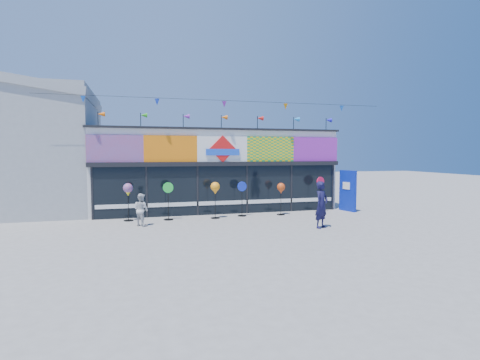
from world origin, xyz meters
name	(u,v)px	position (x,y,z in m)	size (l,w,h in m)	color
ground	(242,228)	(0.00, 0.00, 0.00)	(80.00, 80.00, 0.00)	slate
kite_shop	(212,169)	(0.00, 5.94, 2.05)	(16.00, 5.70, 5.31)	white
neighbour_building	(9,147)	(-10.00, 7.00, 3.20)	(8.18, 7.20, 6.87)	#9C9EA1
blue_sign	(348,191)	(6.28, 2.74, 1.03)	(0.40, 1.03, 2.04)	#0B23A7
spinner_0	(128,191)	(-4.28, 2.74, 1.29)	(0.41, 0.41, 1.62)	black
spinner_1	(168,200)	(-2.61, 2.52, 0.87)	(0.45, 0.42, 1.64)	black
spinner_2	(215,189)	(-0.57, 2.38, 1.30)	(0.41, 0.41, 1.62)	black
spinner_3	(242,198)	(0.75, 2.65, 0.85)	(0.45, 0.41, 1.60)	black
spinner_4	(281,189)	(2.61, 2.51, 1.21)	(0.38, 0.38, 1.51)	black
spinner_5	(320,194)	(4.74, 2.71, 0.92)	(0.47, 0.44, 1.75)	black
adult_man	(322,205)	(2.97, -0.84, 0.91)	(0.66, 0.43, 1.81)	#121136
child	(141,210)	(-3.76, 1.47, 0.65)	(0.63, 0.36, 1.30)	silver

